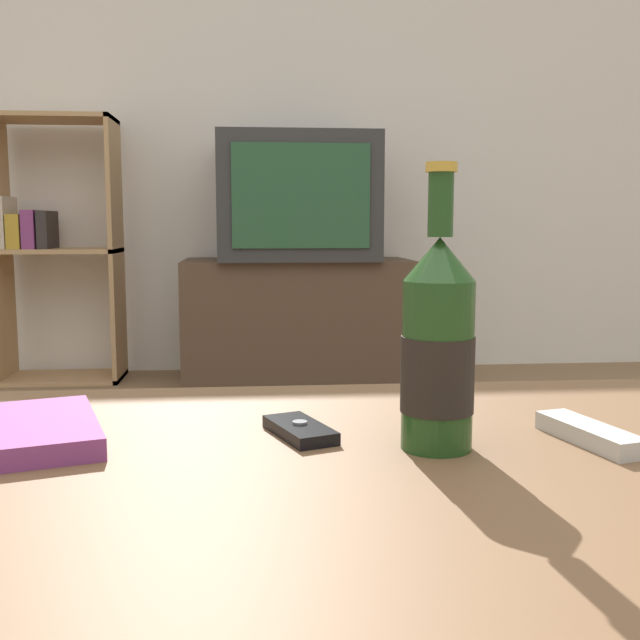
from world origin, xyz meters
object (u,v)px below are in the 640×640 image
object	(u,v)px
television	(297,198)
beer_bottle	(438,348)
cell_phone	(300,430)
bookshelf	(52,246)
tv_stand	(297,320)
remote_control	(589,434)
table_book	(22,432)

from	to	relation	value
television	beer_bottle	xyz separation A→B (m)	(-0.01, -2.58, -0.24)
cell_phone	bookshelf	bearing A→B (deg)	89.27
tv_stand	remote_control	size ratio (longest dim) A/B	6.86
bookshelf	remote_control	size ratio (longest dim) A/B	8.03
television	table_book	world-z (taller)	television
television	cell_phone	bearing A→B (deg)	-93.38
beer_bottle	table_book	bearing A→B (deg)	172.38
tv_stand	bookshelf	xyz separation A→B (m)	(-1.09, 0.11, 0.34)
tv_stand	beer_bottle	size ratio (longest dim) A/B	3.37
beer_bottle	table_book	size ratio (longest dim) A/B	1.22
remote_control	table_book	bearing A→B (deg)	161.01
television	cell_phone	world-z (taller)	television
television	tv_stand	bearing A→B (deg)	90.00
tv_stand	table_book	bearing A→B (deg)	-100.14
bookshelf	table_book	distance (m)	2.71
remote_control	television	bearing A→B (deg)	79.80
bookshelf	cell_phone	xyz separation A→B (m)	(0.94, -2.63, -0.13)
bookshelf	table_book	world-z (taller)	bookshelf
television	cell_phone	size ratio (longest dim) A/B	5.80
table_book	television	bearing A→B (deg)	62.26
remote_control	table_book	world-z (taller)	table_book
television	cell_phone	xyz separation A→B (m)	(-0.15, -2.52, -0.34)
bookshelf	table_book	bearing A→B (deg)	-76.31
table_book	bookshelf	bearing A→B (deg)	86.10
television	remote_control	bearing A→B (deg)	-86.38
tv_stand	television	xyz separation A→B (m)	(0.00, -0.00, 0.55)
bookshelf	beer_bottle	distance (m)	2.90
remote_control	table_book	size ratio (longest dim) A/B	0.60
bookshelf	remote_control	world-z (taller)	bookshelf
tv_stand	television	world-z (taller)	television
tv_stand	television	size ratio (longest dim) A/B	1.47
bookshelf	beer_bottle	xyz separation A→B (m)	(1.09, -2.69, -0.03)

